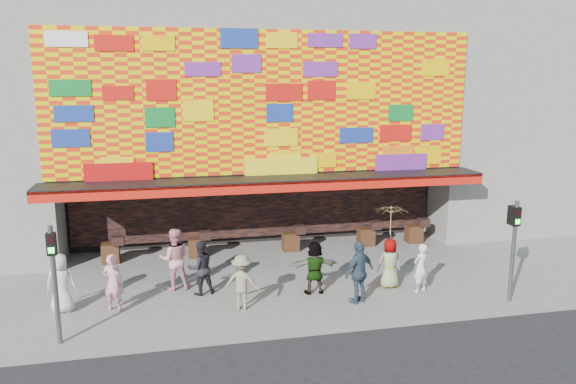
# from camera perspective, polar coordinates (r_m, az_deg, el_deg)

# --- Properties ---
(ground) EXTENTS (90.00, 90.00, 0.00)m
(ground) POSITION_cam_1_polar(r_m,az_deg,el_deg) (16.87, 0.38, -10.81)
(ground) COLOR slate
(ground) RESTS_ON ground
(shop_building) EXTENTS (15.20, 9.40, 10.00)m
(shop_building) POSITION_cam_1_polar(r_m,az_deg,el_deg) (23.66, -4.04, 8.70)
(shop_building) COLOR gray
(shop_building) RESTS_ON ground
(neighbor_right) EXTENTS (11.00, 8.00, 12.00)m
(neighbor_right) POSITION_cam_1_polar(r_m,az_deg,el_deg) (28.45, 23.29, 9.84)
(neighbor_right) COLOR gray
(neighbor_right) RESTS_ON ground
(signal_left) EXTENTS (0.22, 0.20, 3.00)m
(signal_left) POSITION_cam_1_polar(r_m,az_deg,el_deg) (14.71, -22.68, -7.46)
(signal_left) COLOR #59595B
(signal_left) RESTS_ON ground
(signal_right) EXTENTS (0.22, 0.20, 3.00)m
(signal_right) POSITION_cam_1_polar(r_m,az_deg,el_deg) (17.38, 21.99, -4.52)
(signal_right) COLOR #59595B
(signal_right) RESTS_ON ground
(ped_a) EXTENTS (0.85, 0.58, 1.67)m
(ped_a) POSITION_cam_1_polar(r_m,az_deg,el_deg) (16.93, -22.06, -8.59)
(ped_a) COLOR silver
(ped_a) RESTS_ON ground
(ped_b) EXTENTS (0.71, 0.61, 1.65)m
(ped_b) POSITION_cam_1_polar(r_m,az_deg,el_deg) (16.55, -17.33, -8.75)
(ped_b) COLOR pink
(ped_b) RESTS_ON ground
(ped_c) EXTENTS (0.94, 0.82, 1.66)m
(ped_c) POSITION_cam_1_polar(r_m,az_deg,el_deg) (17.15, -8.88, -7.61)
(ped_c) COLOR black
(ped_c) RESTS_ON ground
(ped_d) EXTENTS (1.17, 0.91, 1.59)m
(ped_d) POSITION_cam_1_polar(r_m,az_deg,el_deg) (15.98, -4.71, -9.11)
(ped_d) COLOR gray
(ped_d) RESTS_ON ground
(ped_e) EXTENTS (1.17, 0.89, 1.84)m
(ped_e) POSITION_cam_1_polar(r_m,az_deg,el_deg) (16.44, 7.25, -8.08)
(ped_e) COLOR #304355
(ped_e) RESTS_ON ground
(ped_f) EXTENTS (1.52, 0.53, 1.62)m
(ped_f) POSITION_cam_1_polar(r_m,az_deg,el_deg) (17.05, 2.71, -7.66)
(ped_f) COLOR gray
(ped_f) RESTS_ON ground
(ped_g) EXTENTS (0.78, 0.53, 1.56)m
(ped_g) POSITION_cam_1_polar(r_m,az_deg,el_deg) (17.76, 10.30, -7.14)
(ped_g) COLOR gray
(ped_g) RESTS_ON ground
(ped_h) EXTENTS (0.64, 0.54, 1.51)m
(ped_h) POSITION_cam_1_polar(r_m,az_deg,el_deg) (17.63, 13.33, -7.51)
(ped_h) COLOR silver
(ped_h) RESTS_ON ground
(ped_i) EXTENTS (0.94, 0.74, 1.92)m
(ped_i) POSITION_cam_1_polar(r_m,az_deg,el_deg) (17.66, -11.46, -6.69)
(ped_i) COLOR pink
(ped_i) RESTS_ON ground
(parasol) EXTENTS (1.32, 1.33, 1.86)m
(parasol) POSITION_cam_1_polar(r_m,az_deg,el_deg) (17.37, 10.46, -2.85)
(parasol) COLOR beige
(parasol) RESTS_ON ground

